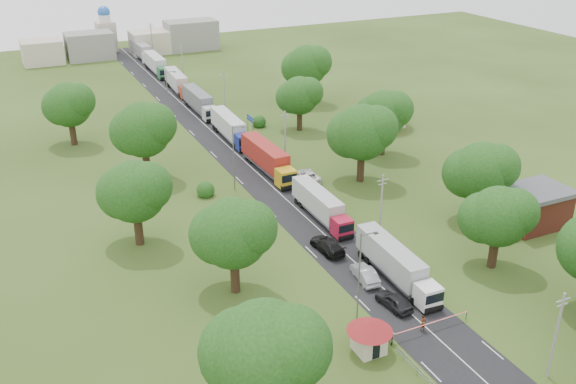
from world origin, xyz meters
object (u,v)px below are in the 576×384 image
truck_0 (395,263)px  car_lane_mid (365,274)px  info_sign (250,122)px  car_lane_front (394,301)px  boom_barrier (419,327)px  guard_booth (370,333)px  pedestrian_near (423,324)px

truck_0 → car_lane_mid: truck_0 is taller
info_sign → car_lane_mid: size_ratio=0.83×
info_sign → car_lane_front: 55.39m
boom_barrier → guard_booth: guard_booth is taller
boom_barrier → car_lane_front: size_ratio=1.98×
guard_booth → truck_0: bearing=45.8°
truck_0 → car_lane_front: (-3.14, -4.59, -1.31)m
truck_0 → pedestrian_near: bearing=-106.8°
car_lane_front → pedestrian_near: bearing=87.5°
pedestrian_near → car_lane_mid: bearing=82.1°
boom_barrier → car_lane_front: car_lane_front is taller
car_lane_front → boom_barrier: bearing=79.1°
boom_barrier → truck_0: bearing=70.0°
boom_barrier → info_sign: info_sign is taller
car_lane_front → pedestrian_near: size_ratio=2.63×
boom_barrier → car_lane_front: 5.01m
car_lane_mid → pedestrian_near: 10.45m
info_sign → truck_0: info_sign is taller
info_sign → car_lane_mid: (-6.20, -49.20, -2.19)m
boom_barrier → pedestrian_near: 0.79m
car_lane_mid → guard_booth: bearing=67.5°
info_sign → guard_booth: bearing=-101.7°
boom_barrier → guard_booth: 5.98m
boom_barrier → truck_0: (3.49, 9.59, 1.21)m
info_sign → car_lane_front: bearing=-96.4°
boom_barrier → pedestrian_near: pedestrian_near is taller
car_lane_front → guard_booth: bearing=32.1°
truck_0 → car_lane_mid: bearing=158.8°
info_sign → car_lane_mid: 49.63m
car_lane_front → car_lane_mid: (0.00, 5.80, 0.02)m
info_sign → car_lane_front: (-6.20, -55.00, -2.21)m
guard_booth → pedestrian_near: guard_booth is taller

